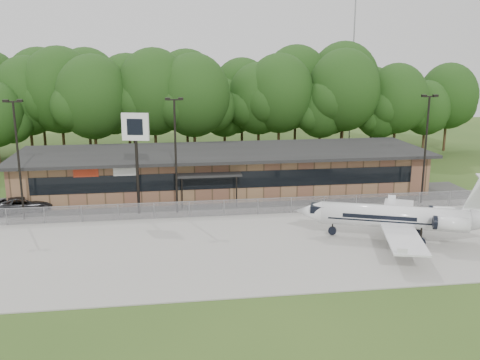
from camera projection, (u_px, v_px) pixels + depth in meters
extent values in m
plane|color=#304F1C|center=(269.00, 289.00, 32.27)|extent=(160.00, 160.00, 0.00)
cube|color=#9E9B93|center=(248.00, 243.00, 39.96)|extent=(64.00, 18.00, 0.08)
cube|color=#383835|center=(229.00, 202.00, 51.02)|extent=(50.00, 9.00, 0.06)
cube|color=olive|center=(223.00, 172.00, 54.89)|extent=(40.00, 10.00, 4.00)
cube|color=black|center=(230.00, 180.00, 49.99)|extent=(36.00, 0.08, 1.60)
cube|color=black|center=(224.00, 152.00, 53.91)|extent=(41.00, 11.50, 0.30)
cube|color=black|center=(209.00, 175.00, 48.99)|extent=(6.00, 1.60, 0.20)
cube|color=#B83016|center=(86.00, 173.00, 47.89)|extent=(2.20, 0.06, 0.70)
cube|color=silver|center=(126.00, 172.00, 48.38)|extent=(2.20, 0.06, 0.70)
cube|color=gray|center=(235.00, 208.00, 46.53)|extent=(46.00, 0.03, 1.50)
cube|color=gray|center=(235.00, 200.00, 46.35)|extent=(46.00, 0.04, 0.04)
cylinder|color=gray|center=(353.00, 62.00, 78.62)|extent=(0.20, 0.20, 25.00)
cylinder|color=black|center=(19.00, 163.00, 44.46)|extent=(0.18, 0.18, 10.00)
cube|color=black|center=(13.00, 102.00, 43.28)|extent=(1.20, 0.12, 0.12)
cube|color=black|center=(6.00, 101.00, 43.19)|extent=(0.45, 0.30, 0.22)
cube|color=black|center=(20.00, 101.00, 43.34)|extent=(0.45, 0.30, 0.22)
cylinder|color=black|center=(176.00, 158.00, 46.28)|extent=(0.18, 0.18, 10.00)
cube|color=black|center=(174.00, 100.00, 45.10)|extent=(1.20, 0.12, 0.12)
cube|color=black|center=(168.00, 99.00, 45.01)|extent=(0.45, 0.30, 0.22)
cube|color=black|center=(181.00, 99.00, 45.16)|extent=(0.45, 0.30, 0.22)
cylinder|color=black|center=(425.00, 151.00, 49.49)|extent=(0.18, 0.18, 10.00)
cube|color=black|center=(430.00, 97.00, 48.32)|extent=(1.20, 0.12, 0.12)
cube|color=black|center=(424.00, 96.00, 48.22)|extent=(0.45, 0.30, 0.22)
cube|color=black|center=(435.00, 96.00, 48.38)|extent=(0.45, 0.30, 0.22)
cylinder|color=white|center=(393.00, 218.00, 40.22)|extent=(10.62, 5.44, 1.72)
cone|color=white|center=(308.00, 212.00, 41.60)|extent=(2.62, 2.37, 1.72)
cube|color=white|center=(404.00, 240.00, 36.87)|extent=(4.51, 6.85, 0.13)
cube|color=white|center=(398.00, 211.00, 43.58)|extent=(4.51, 6.85, 0.13)
cylinder|color=white|center=(451.00, 225.00, 38.09)|extent=(2.55, 1.75, 0.96)
cylinder|color=white|center=(445.00, 214.00, 40.63)|extent=(2.55, 1.75, 0.96)
cube|color=black|center=(318.00, 209.00, 41.37)|extent=(1.46, 1.59, 0.54)
cube|color=black|center=(419.00, 238.00, 40.15)|extent=(1.72, 2.71, 0.75)
cylinder|color=black|center=(332.00, 232.00, 41.53)|extent=(0.83, 0.83, 0.24)
imported|color=#343437|center=(23.00, 204.00, 47.75)|extent=(5.56, 3.53, 1.43)
cylinder|color=black|center=(137.00, 167.00, 46.27)|extent=(0.31, 0.31, 8.52)
cube|color=silver|center=(135.00, 127.00, 45.45)|extent=(2.34, 0.84, 2.34)
cube|color=black|center=(135.00, 127.00, 45.32)|extent=(1.35, 0.38, 1.39)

